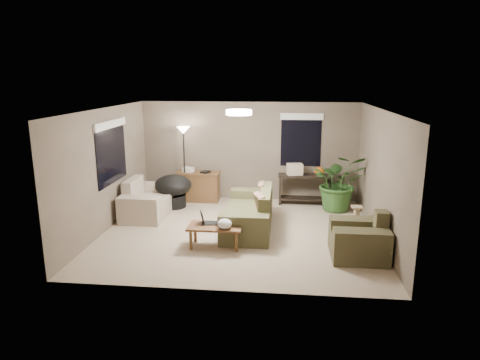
# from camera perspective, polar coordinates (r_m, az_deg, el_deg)

# --- Properties ---
(room_shell) EXTENTS (5.50, 5.50, 5.50)m
(room_shell) POSITION_cam_1_polar(r_m,az_deg,el_deg) (8.51, -0.14, 0.99)
(room_shell) COLOR #BFAB8E
(room_shell) RESTS_ON ground
(main_sofa) EXTENTS (0.95, 2.20, 0.85)m
(main_sofa) POSITION_cam_1_polar(r_m,az_deg,el_deg) (8.97, 1.36, -4.67)
(main_sofa) COLOR #4B4A2D
(main_sofa) RESTS_ON ground
(throw_pillows) EXTENTS (0.38, 1.38, 0.47)m
(throw_pillows) POSITION_cam_1_polar(r_m,az_deg,el_deg) (8.85, 3.02, -2.53)
(throw_pillows) COLOR #8C7251
(throw_pillows) RESTS_ON main_sofa
(loveseat) EXTENTS (0.90, 1.60, 0.85)m
(loveseat) POSITION_cam_1_polar(r_m,az_deg,el_deg) (10.06, -12.33, -2.94)
(loveseat) COLOR beige
(loveseat) RESTS_ON ground
(armchair) EXTENTS (0.95, 1.00, 0.85)m
(armchair) POSITION_cam_1_polar(r_m,az_deg,el_deg) (7.90, 15.63, -7.77)
(armchair) COLOR #48442B
(armchair) RESTS_ON ground
(coffee_table) EXTENTS (1.00, 0.55, 0.42)m
(coffee_table) POSITION_cam_1_polar(r_m,az_deg,el_deg) (8.01, -3.34, -6.50)
(coffee_table) COLOR brown
(coffee_table) RESTS_ON ground
(laptop) EXTENTS (0.41, 0.27, 0.24)m
(laptop) POSITION_cam_1_polar(r_m,az_deg,el_deg) (8.09, -4.42, -5.40)
(laptop) COLOR black
(laptop) RESTS_ON coffee_table
(plastic_bag) EXTENTS (0.32, 0.30, 0.18)m
(plastic_bag) POSITION_cam_1_polar(r_m,az_deg,el_deg) (7.79, -2.07, -5.87)
(plastic_bag) COLOR white
(plastic_bag) RESTS_ON coffee_table
(desk) EXTENTS (1.10, 0.50, 0.75)m
(desk) POSITION_cam_1_polar(r_m,az_deg,el_deg) (10.98, -5.58, -0.84)
(desk) COLOR brown
(desk) RESTS_ON ground
(desk_papers) EXTENTS (0.73, 0.32, 0.12)m
(desk_papers) POSITION_cam_1_polar(r_m,az_deg,el_deg) (10.91, -6.45, 1.32)
(desk_papers) COLOR silver
(desk_papers) RESTS_ON desk
(console_table) EXTENTS (1.30, 0.40, 0.75)m
(console_table) POSITION_cam_1_polar(r_m,az_deg,el_deg) (10.75, 8.57, -0.93)
(console_table) COLOR black
(console_table) RESTS_ON ground
(pumpkin) EXTENTS (0.27, 0.27, 0.20)m
(pumpkin) POSITION_cam_1_polar(r_m,az_deg,el_deg) (10.67, 10.53, 1.17)
(pumpkin) COLOR orange
(pumpkin) RESTS_ON console_table
(cardboard_box) EXTENTS (0.41, 0.34, 0.27)m
(cardboard_box) POSITION_cam_1_polar(r_m,az_deg,el_deg) (10.63, 7.31, 1.44)
(cardboard_box) COLOR beige
(cardboard_box) RESTS_ON console_table
(papasan_chair) EXTENTS (1.12, 1.12, 0.80)m
(papasan_chair) POSITION_cam_1_polar(r_m,az_deg,el_deg) (10.51, -8.90, -1.12)
(papasan_chair) COLOR black
(papasan_chair) RESTS_ON ground
(floor_lamp) EXTENTS (0.32, 0.32, 1.91)m
(floor_lamp) POSITION_cam_1_polar(r_m,az_deg,el_deg) (10.73, -7.54, 5.40)
(floor_lamp) COLOR black
(floor_lamp) RESTS_ON ground
(ceiling_fixture) EXTENTS (0.50, 0.50, 0.10)m
(ceiling_fixture) POSITION_cam_1_polar(r_m,az_deg,el_deg) (8.33, -0.14, 9.01)
(ceiling_fixture) COLOR white
(ceiling_fixture) RESTS_ON room_shell
(houseplant) EXTENTS (1.23, 1.37, 1.07)m
(houseplant) POSITION_cam_1_polar(r_m,az_deg,el_deg) (10.38, 13.05, -1.09)
(houseplant) COLOR #2D5923
(houseplant) RESTS_ON ground
(cat_scratching_post) EXTENTS (0.32, 0.32, 0.50)m
(cat_scratching_post) POSITION_cam_1_polar(r_m,az_deg,el_deg) (9.26, 15.22, -5.10)
(cat_scratching_post) COLOR tan
(cat_scratching_post) RESTS_ON ground
(window_left) EXTENTS (0.05, 1.56, 1.33)m
(window_left) POSITION_cam_1_polar(r_m,az_deg,el_deg) (9.38, -16.81, 4.91)
(window_left) COLOR black
(window_left) RESTS_ON room_shell
(window_back) EXTENTS (1.06, 0.05, 1.33)m
(window_back) POSITION_cam_1_polar(r_m,az_deg,el_deg) (10.82, 8.17, 6.47)
(window_back) COLOR black
(window_back) RESTS_ON room_shell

